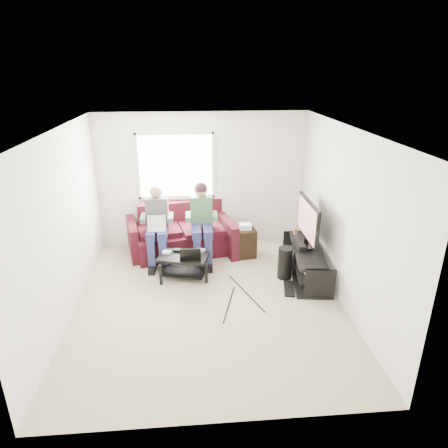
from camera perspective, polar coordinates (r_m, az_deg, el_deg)
The scene contains 26 objects.
floor at distance 6.25m, azimuth -2.15°, elevation -11.00°, with size 4.50×4.50×0.00m, color #BAB091.
ceiling at distance 5.32m, azimuth -2.55°, elevation 13.31°, with size 4.50×4.50×0.00m, color white.
wall_back at distance 7.79m, azimuth -3.12°, elevation 6.22°, with size 4.50×4.50×0.00m, color silver.
wall_front at distance 3.66m, azimuth -0.62°, elevation -12.85°, with size 4.50×4.50×0.00m, color silver.
wall_left at distance 5.92m, azimuth -22.04°, elevation -0.46°, with size 4.50×4.50×0.00m, color silver.
wall_right at distance 6.07m, azimuth 16.88°, elevation 0.74°, with size 4.50×4.50×0.00m, color silver.
window at distance 7.70m, azimuth -6.92°, elevation 8.22°, with size 1.48×0.04×1.28m.
sofa at distance 7.70m, azimuth -6.20°, elevation -1.66°, with size 2.15×1.26×0.92m.
person_left at distance 7.23m, azimuth -9.55°, elevation 0.25°, with size 0.40×0.71×1.39m.
person_right at distance 7.20m, azimuth -3.21°, elevation 0.96°, with size 0.40×0.71×1.43m.
laptop_silver at distance 7.08m, azimuth -9.64°, elevation -0.34°, with size 0.32×0.22×0.24m, color silver, non-canonical shape.
coffee_table at distance 6.80m, azimuth -5.81°, elevation -5.35°, with size 0.91×0.69×0.40m.
laptop_black at distance 6.62m, azimuth -4.85°, elevation -3.87°, with size 0.34×0.24×0.24m, color black, non-canonical shape.
controller_a at distance 6.86m, azimuth -8.19°, elevation -4.00°, with size 0.14×0.09×0.04m, color silver.
controller_b at distance 6.91m, azimuth -6.67°, elevation -3.75°, with size 0.14×0.09×0.04m, color black.
controller_c at distance 6.88m, azimuth -3.34°, elevation -3.75°, with size 0.14×0.09×0.04m, color gray.
tv_stand at distance 6.98m, azimuth 11.68°, elevation -5.57°, with size 0.67×1.60×0.51m.
tv at distance 6.77m, azimuth 11.90°, elevation 0.42°, with size 0.12×1.10×0.81m.
soundbar at distance 6.89m, azimuth 10.70°, elevation -2.78°, with size 0.12×0.50×0.10m, color black.
drink_cup at distance 7.37m, azimuth 10.18°, elevation -0.99°, with size 0.08×0.08×0.12m, color #9C6843.
console_white at distance 6.61m, azimuth 12.67°, elevation -6.58°, with size 0.30×0.22×0.06m, color silver.
console_grey at distance 7.20m, azimuth 11.08°, elevation -3.90°, with size 0.34×0.26×0.08m, color gray.
console_black at distance 6.90m, azimuth 11.84°, elevation -5.19°, with size 0.38×0.30×0.07m, color black.
subwoofer at distance 6.84m, azimuth 8.71°, elevation -5.50°, with size 0.24×0.24×0.55m, color black.
keyboard_floor at distance 6.63m, azimuth 9.28°, elevation -9.10°, with size 0.16×0.49×0.03m, color black.
end_table at distance 7.52m, azimuth 3.01°, elevation -2.55°, with size 0.37×0.37×0.65m.
Camera 1 is at (-0.22, -5.25, 3.37)m, focal length 32.00 mm.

